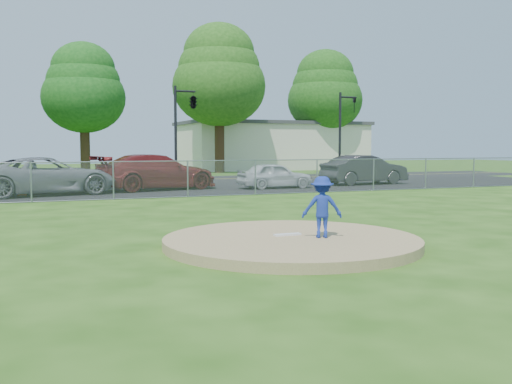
{
  "coord_description": "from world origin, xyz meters",
  "views": [
    {
      "loc": [
        -5.14,
        -10.75,
        2.11
      ],
      "look_at": [
        0.0,
        2.0,
        1.0
      ],
      "focal_mm": 40.0,
      "sensor_mm": 36.0,
      "label": 1
    }
  ],
  "objects_px": {
    "tree_far_right": "(325,91)",
    "traffic_signal_center": "(191,103)",
    "parked_car_darkred": "(157,172)",
    "parked_car_charcoal": "(364,170)",
    "tree_right": "(219,75)",
    "pitcher": "(322,207)",
    "tree_center": "(84,87)",
    "commercial_building": "(271,145)",
    "traffic_signal_right": "(343,127)",
    "parked_car_pearl": "(275,175)",
    "parked_car_gray": "(47,176)",
    "traffic_cone": "(22,187)"
  },
  "relations": [
    {
      "from": "tree_far_right",
      "to": "traffic_signal_center",
      "type": "distance_m",
      "value": 20.78
    },
    {
      "from": "parked_car_darkred",
      "to": "parked_car_charcoal",
      "type": "relative_size",
      "value": 1.21
    },
    {
      "from": "tree_right",
      "to": "traffic_signal_center",
      "type": "distance_m",
      "value": 11.6
    },
    {
      "from": "tree_right",
      "to": "pitcher",
      "type": "distance_m",
      "value": 34.08
    },
    {
      "from": "parked_car_charcoal",
      "to": "tree_far_right",
      "type": "bearing_deg",
      "value": -26.82
    },
    {
      "from": "tree_center",
      "to": "tree_right",
      "type": "bearing_deg",
      "value": -11.31
    },
    {
      "from": "commercial_building",
      "to": "traffic_signal_right",
      "type": "height_order",
      "value": "traffic_signal_right"
    },
    {
      "from": "tree_far_right",
      "to": "pitcher",
      "type": "distance_m",
      "value": 40.78
    },
    {
      "from": "traffic_signal_right",
      "to": "parked_car_charcoal",
      "type": "distance_m",
      "value": 6.8
    },
    {
      "from": "tree_center",
      "to": "parked_car_pearl",
      "type": "height_order",
      "value": "tree_center"
    },
    {
      "from": "tree_far_right",
      "to": "pitcher",
      "type": "bearing_deg",
      "value": -118.84
    },
    {
      "from": "parked_car_darkred",
      "to": "parked_car_pearl",
      "type": "relative_size",
      "value": 1.57
    },
    {
      "from": "traffic_signal_center",
      "to": "parked_car_pearl",
      "type": "bearing_deg",
      "value": -70.64
    },
    {
      "from": "parked_car_gray",
      "to": "parked_car_pearl",
      "type": "xyz_separation_m",
      "value": [
        10.67,
        -0.12,
        -0.17
      ]
    },
    {
      "from": "parked_car_gray",
      "to": "tree_center",
      "type": "bearing_deg",
      "value": -21.83
    },
    {
      "from": "parked_car_pearl",
      "to": "commercial_building",
      "type": "bearing_deg",
      "value": -23.93
    },
    {
      "from": "parked_car_pearl",
      "to": "parked_car_darkred",
      "type": "bearing_deg",
      "value": 77.45
    },
    {
      "from": "traffic_signal_right",
      "to": "parked_car_charcoal",
      "type": "relative_size",
      "value": 1.15
    },
    {
      "from": "tree_center",
      "to": "parked_car_darkred",
      "type": "bearing_deg",
      "value": -84.64
    },
    {
      "from": "commercial_building",
      "to": "parked_car_charcoal",
      "type": "distance_m",
      "value": 22.32
    },
    {
      "from": "traffic_signal_center",
      "to": "pitcher",
      "type": "xyz_separation_m",
      "value": [
        -3.41,
        -22.3,
        -3.77
      ]
    },
    {
      "from": "tree_center",
      "to": "parked_car_gray",
      "type": "bearing_deg",
      "value": -100.1
    },
    {
      "from": "traffic_signal_center",
      "to": "pitcher",
      "type": "bearing_deg",
      "value": -98.7
    },
    {
      "from": "tree_center",
      "to": "parked_car_pearl",
      "type": "xyz_separation_m",
      "value": [
        7.35,
        -18.77,
        -5.82
      ]
    },
    {
      "from": "traffic_signal_center",
      "to": "parked_car_charcoal",
      "type": "distance_m",
      "value": 10.76
    },
    {
      "from": "traffic_signal_center",
      "to": "parked_car_gray",
      "type": "height_order",
      "value": "traffic_signal_center"
    },
    {
      "from": "tree_center",
      "to": "tree_right",
      "type": "xyz_separation_m",
      "value": [
        10.0,
        -2.0,
        1.18
      ]
    },
    {
      "from": "parked_car_darkred",
      "to": "tree_center",
      "type": "bearing_deg",
      "value": -6.77
    },
    {
      "from": "tree_right",
      "to": "tree_center",
      "type": "bearing_deg",
      "value": 168.69
    },
    {
      "from": "tree_right",
      "to": "traffic_signal_center",
      "type": "bearing_deg",
      "value": -116.71
    },
    {
      "from": "traffic_signal_center",
      "to": "parked_car_darkred",
      "type": "height_order",
      "value": "traffic_signal_center"
    },
    {
      "from": "commercial_building",
      "to": "traffic_signal_right",
      "type": "relative_size",
      "value": 2.93
    },
    {
      "from": "traffic_cone",
      "to": "tree_far_right",
      "type": "bearing_deg",
      "value": 37.64
    },
    {
      "from": "traffic_signal_center",
      "to": "traffic_signal_right",
      "type": "relative_size",
      "value": 1.0
    },
    {
      "from": "traffic_cone",
      "to": "traffic_signal_center",
      "type": "bearing_deg",
      "value": 35.09
    },
    {
      "from": "commercial_building",
      "to": "parked_car_charcoal",
      "type": "xyz_separation_m",
      "value": [
        -3.9,
        -21.93,
        -1.35
      ]
    },
    {
      "from": "tree_center",
      "to": "tree_far_right",
      "type": "bearing_deg",
      "value": 2.73
    },
    {
      "from": "tree_far_right",
      "to": "commercial_building",
      "type": "bearing_deg",
      "value": 143.13
    },
    {
      "from": "commercial_building",
      "to": "tree_right",
      "type": "relative_size",
      "value": 1.41
    },
    {
      "from": "tree_right",
      "to": "tree_far_right",
      "type": "distance_m",
      "value": 11.42
    },
    {
      "from": "traffic_signal_center",
      "to": "parked_car_darkred",
      "type": "distance_m",
      "value": 7.51
    },
    {
      "from": "tree_far_right",
      "to": "parked_car_pearl",
      "type": "xyz_separation_m",
      "value": [
        -13.65,
        -19.77,
        -6.41
      ]
    },
    {
      "from": "commercial_building",
      "to": "traffic_cone",
      "type": "distance_m",
      "value": 31.09
    },
    {
      "from": "traffic_signal_center",
      "to": "parked_car_darkred",
      "type": "bearing_deg",
      "value": -120.63
    },
    {
      "from": "parked_car_pearl",
      "to": "pitcher",
      "type": "bearing_deg",
      "value": 158.6
    },
    {
      "from": "commercial_building",
      "to": "parked_car_charcoal",
      "type": "relative_size",
      "value": 3.38
    },
    {
      "from": "tree_far_right",
      "to": "parked_car_gray",
      "type": "relative_size",
      "value": 1.84
    },
    {
      "from": "commercial_building",
      "to": "traffic_signal_center",
      "type": "bearing_deg",
      "value": -126.94
    },
    {
      "from": "commercial_building",
      "to": "pitcher",
      "type": "xyz_separation_m",
      "value": [
        -15.44,
        -38.3,
        -1.32
      ]
    },
    {
      "from": "tree_right",
      "to": "parked_car_pearl",
      "type": "xyz_separation_m",
      "value": [
        -2.65,
        -16.77,
        -7.0
      ]
    }
  ]
}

